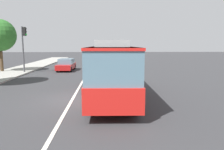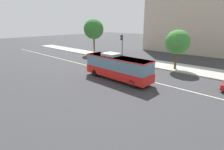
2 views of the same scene
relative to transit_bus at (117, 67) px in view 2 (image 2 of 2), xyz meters
name	(u,v)px [view 2 (image 2 of 2)]	position (x,y,z in m)	size (l,w,h in m)	color
ground_plane	(124,75)	(-0.78, 2.34, -1.81)	(160.00, 160.00, 0.00)	#333335
sidewalk_kerb	(154,64)	(-0.78, 10.94, -1.74)	(80.00, 3.96, 0.14)	#9E9B93
lane_centre_line	(124,75)	(-0.78, 2.34, -1.80)	(76.00, 0.16, 0.01)	silver
transit_bus	(117,67)	(0.00, 0.00, 0.00)	(10.05, 2.70, 3.46)	red
traffic_light_near_corner	(122,43)	(-6.83, 9.09, 1.75)	(0.33, 0.62, 5.20)	#47474C
street_tree_kerbside_left	(178,42)	(3.43, 10.47, 2.63)	(3.84, 3.84, 6.38)	#4C3823
street_tree_kerbside_right	(94,29)	(-17.83, 11.71, 4.02)	(4.73, 4.73, 8.21)	#4C3823
office_block_background	(198,18)	(-1.49, 33.70, 6.69)	(23.39, 16.83, 17.00)	#B7A893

